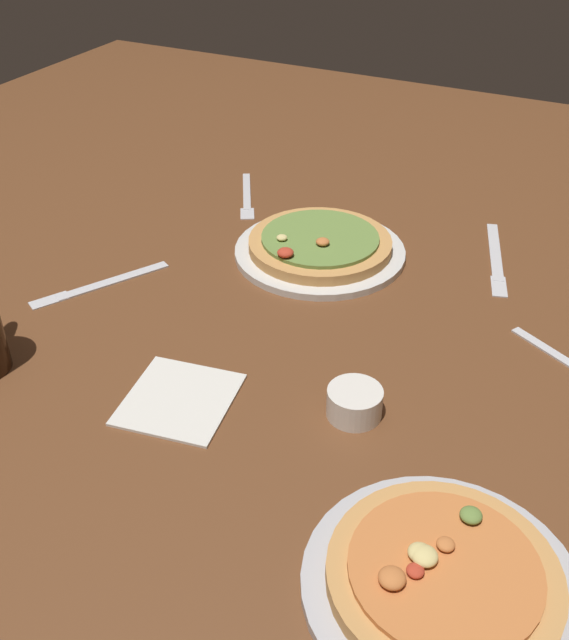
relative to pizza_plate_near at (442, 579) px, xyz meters
name	(u,v)px	position (x,y,z in m)	size (l,w,h in m)	color
ground_plane	(284,340)	(-0.33, 0.31, -0.03)	(2.40, 2.40, 0.03)	brown
pizza_plate_near	(442,579)	(0.00, 0.00, 0.00)	(0.27, 0.27, 0.05)	#B2B2B7
pizza_plate_far	(320,247)	(-0.37, 0.54, 0.00)	(0.29, 0.29, 0.05)	silver
ramekin_sauce	(355,403)	(-0.17, 0.20, 0.00)	(0.07, 0.07, 0.04)	silver
napkin_folded	(179,398)	(-0.38, 0.12, -0.01)	(0.13, 0.14, 0.01)	silver
knife_right	(496,258)	(-0.10, 0.66, -0.01)	(0.09, 0.24, 0.01)	silver
fork_spare	(247,196)	(-0.59, 0.68, -0.01)	(0.12, 0.18, 0.01)	silver
knife_spare	(101,283)	(-0.64, 0.30, -0.01)	(0.13, 0.21, 0.01)	silver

